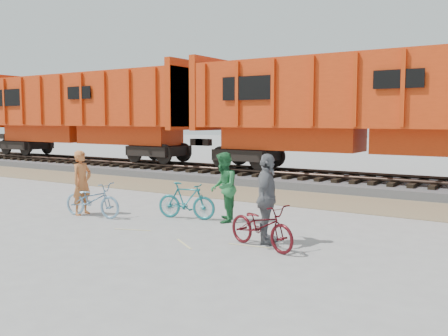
{
  "coord_description": "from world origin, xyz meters",
  "views": [
    {
      "loc": [
        6.93,
        -9.15,
        2.53
      ],
      "look_at": [
        0.03,
        1.5,
        1.31
      ],
      "focal_mm": 40.0,
      "sensor_mm": 36.0,
      "label": 1
    }
  ],
  "objects_px": {
    "hopper_car_center": "(369,107)",
    "person_man": "(223,187)",
    "hopper_car_left": "(85,111)",
    "person_woman": "(267,199)",
    "bicycle_blue": "(92,200)",
    "person_solo": "(82,183)",
    "bicycle_maroon": "(261,226)",
    "bicycle_teal": "(186,201)"
  },
  "relations": [
    {
      "from": "hopper_car_left",
      "to": "person_woman",
      "type": "bearing_deg",
      "value": -30.34
    },
    {
      "from": "person_man",
      "to": "hopper_car_left",
      "type": "bearing_deg",
      "value": -147.02
    },
    {
      "from": "hopper_car_center",
      "to": "person_solo",
      "type": "relative_size",
      "value": 8.13
    },
    {
      "from": "bicycle_teal",
      "to": "person_solo",
      "type": "height_order",
      "value": "person_solo"
    },
    {
      "from": "hopper_car_left",
      "to": "person_man",
      "type": "xyz_separation_m",
      "value": [
        13.82,
        -7.88,
        -2.14
      ]
    },
    {
      "from": "bicycle_teal",
      "to": "person_woman",
      "type": "height_order",
      "value": "person_woman"
    },
    {
      "from": "hopper_car_center",
      "to": "person_woman",
      "type": "relative_size",
      "value": 7.56
    },
    {
      "from": "person_solo",
      "to": "person_woman",
      "type": "relative_size",
      "value": 0.93
    },
    {
      "from": "person_solo",
      "to": "person_woman",
      "type": "bearing_deg",
      "value": -95.27
    },
    {
      "from": "bicycle_teal",
      "to": "bicycle_blue",
      "type": "bearing_deg",
      "value": 104.02
    },
    {
      "from": "bicycle_maroon",
      "to": "person_solo",
      "type": "relative_size",
      "value": 1.0
    },
    {
      "from": "person_man",
      "to": "person_woman",
      "type": "xyz_separation_m",
      "value": [
        1.93,
        -1.34,
        0.06
      ]
    },
    {
      "from": "bicycle_maroon",
      "to": "person_man",
      "type": "bearing_deg",
      "value": 66.84
    },
    {
      "from": "hopper_car_left",
      "to": "hopper_car_center",
      "type": "relative_size",
      "value": 1.0
    },
    {
      "from": "hopper_car_center",
      "to": "bicycle_maroon",
      "type": "height_order",
      "value": "hopper_car_center"
    },
    {
      "from": "hopper_car_center",
      "to": "bicycle_teal",
      "type": "xyz_separation_m",
      "value": [
        -2.18,
        -8.08,
        -2.53
      ]
    },
    {
      "from": "hopper_car_center",
      "to": "person_man",
      "type": "bearing_deg",
      "value": -98.52
    },
    {
      "from": "bicycle_teal",
      "to": "person_man",
      "type": "bearing_deg",
      "value": -91.73
    },
    {
      "from": "bicycle_teal",
      "to": "person_woman",
      "type": "bearing_deg",
      "value": -124.26
    },
    {
      "from": "person_man",
      "to": "bicycle_blue",
      "type": "bearing_deg",
      "value": -94.82
    },
    {
      "from": "bicycle_blue",
      "to": "hopper_car_left",
      "type": "bearing_deg",
      "value": 42.09
    },
    {
      "from": "person_solo",
      "to": "person_man",
      "type": "bearing_deg",
      "value": -75.87
    },
    {
      "from": "hopper_car_left",
      "to": "person_woman",
      "type": "distance_m",
      "value": 18.36
    },
    {
      "from": "hopper_car_center",
      "to": "person_man",
      "type": "xyz_separation_m",
      "value": [
        -1.18,
        -7.88,
        -2.14
      ]
    },
    {
      "from": "hopper_car_left",
      "to": "hopper_car_center",
      "type": "height_order",
      "value": "same"
    },
    {
      "from": "hopper_car_center",
      "to": "hopper_car_left",
      "type": "bearing_deg",
      "value": 180.0
    },
    {
      "from": "person_man",
      "to": "hopper_car_center",
      "type": "bearing_deg",
      "value": 144.16
    },
    {
      "from": "hopper_car_left",
      "to": "person_solo",
      "type": "xyz_separation_m",
      "value": [
        10.1,
        -9.11,
        -2.15
      ]
    },
    {
      "from": "person_man",
      "to": "bicycle_maroon",
      "type": "bearing_deg",
      "value": 22.1
    },
    {
      "from": "hopper_car_left",
      "to": "person_man",
      "type": "relative_size",
      "value": 8.05
    },
    {
      "from": "hopper_car_left",
      "to": "bicycle_maroon",
      "type": "height_order",
      "value": "hopper_car_left"
    },
    {
      "from": "hopper_car_left",
      "to": "bicycle_teal",
      "type": "height_order",
      "value": "hopper_car_left"
    },
    {
      "from": "person_solo",
      "to": "person_man",
      "type": "xyz_separation_m",
      "value": [
        3.72,
        1.23,
        0.01
      ]
    },
    {
      "from": "hopper_car_left",
      "to": "hopper_car_center",
      "type": "distance_m",
      "value": 15.0
    },
    {
      "from": "bicycle_blue",
      "to": "person_man",
      "type": "xyz_separation_m",
      "value": [
        3.22,
        1.33,
        0.41
      ]
    },
    {
      "from": "hopper_car_center",
      "to": "bicycle_blue",
      "type": "bearing_deg",
      "value": -115.51
    },
    {
      "from": "hopper_car_left",
      "to": "bicycle_blue",
      "type": "distance_m",
      "value": 14.28
    },
    {
      "from": "hopper_car_left",
      "to": "bicycle_blue",
      "type": "relative_size",
      "value": 8.03
    },
    {
      "from": "person_solo",
      "to": "person_woman",
      "type": "distance_m",
      "value": 5.65
    },
    {
      "from": "bicycle_maroon",
      "to": "person_man",
      "type": "xyz_separation_m",
      "value": [
        -2.03,
        1.74,
        0.42
      ]
    },
    {
      "from": "bicycle_maroon",
      "to": "person_solo",
      "type": "bearing_deg",
      "value": 102.4
    },
    {
      "from": "bicycle_teal",
      "to": "person_solo",
      "type": "distance_m",
      "value": 2.93
    }
  ]
}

